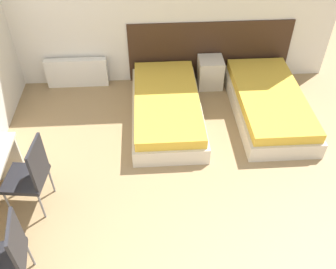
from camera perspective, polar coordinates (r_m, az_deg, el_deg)
The scene contains 7 objects.
headboard_panel at distance 6.17m, azimuth 6.32°, elevation 12.50°, with size 2.59×0.03×1.00m.
bed_near_window at distance 5.43m, azimuth -0.20°, elevation 4.12°, with size 0.99×1.97×0.38m.
bed_near_door at distance 5.70m, azimuth 15.07°, elevation 4.57°, with size 0.99×1.97×0.38m.
nightstand at distance 6.12m, azimuth 6.45°, elevation 9.36°, with size 0.38×0.38×0.48m.
radiator at distance 6.26m, azimuth -13.70°, elevation 9.16°, with size 0.97×0.12×0.48m.
chair_near_laptop at distance 4.32m, azimuth -20.27°, elevation -5.65°, with size 0.48×0.48×0.95m.
chair_near_notebook at distance 3.76m, azimuth -23.33°, elevation -16.72°, with size 0.49×0.49×0.95m.
Camera 1 is at (-0.21, -0.83, 3.53)m, focal length 40.00 mm.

